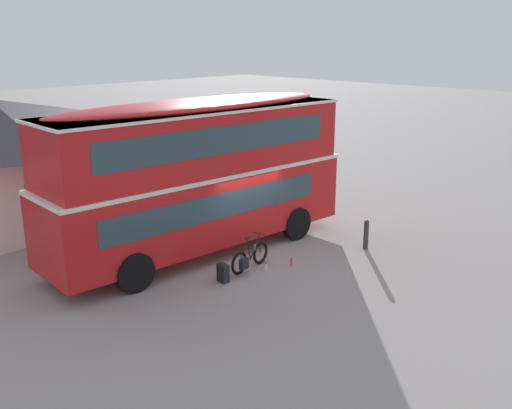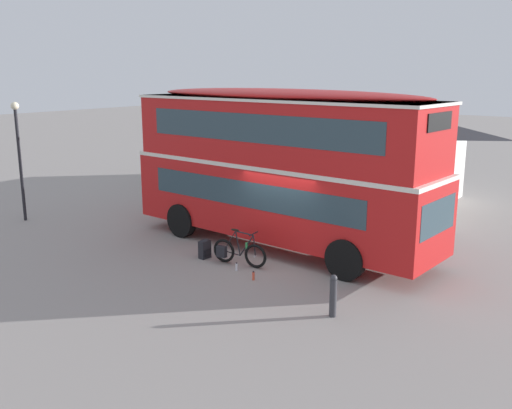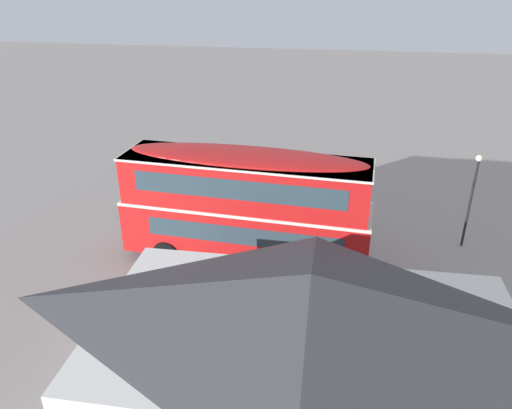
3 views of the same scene
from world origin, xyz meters
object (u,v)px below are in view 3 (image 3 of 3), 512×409
object	(u,v)px
water_bottle_clear_plastic	(250,228)
kerb_bollard	(184,206)
backpack_on_ground	(279,231)
water_bottle_red_squeeze	(235,224)
touring_bicycle	(254,228)
double_decker_bus	(245,203)
street_lamp	(473,191)

from	to	relation	value
water_bottle_clear_plastic	kerb_bollard	bearing A→B (deg)	-17.07
backpack_on_ground	water_bottle_red_squeeze	size ratio (longest dim) A/B	2.37
touring_bicycle	water_bottle_red_squeeze	xyz separation A→B (m)	(1.07, -0.70, -0.26)
touring_bicycle	water_bottle_red_squeeze	world-z (taller)	touring_bicycle
double_decker_bus	backpack_on_ground	world-z (taller)	double_decker_bus
double_decker_bus	water_bottle_clear_plastic	distance (m)	3.58
double_decker_bus	kerb_bollard	xyz separation A→B (m)	(3.83, -3.59, -2.14)
double_decker_bus	backpack_on_ground	xyz separation A→B (m)	(-1.11, -2.19, -2.35)
touring_bicycle	kerb_bollard	bearing A→B (deg)	-21.20
touring_bicycle	water_bottle_clear_plastic	bearing A→B (deg)	-54.35
kerb_bollard	backpack_on_ground	bearing A→B (deg)	164.21
street_lamp	kerb_bollard	size ratio (longest dim) A/B	4.38
double_decker_bus	touring_bicycle	distance (m)	3.10
water_bottle_red_squeeze	kerb_bollard	bearing A→B (deg)	-15.91
touring_bicycle	water_bottle_red_squeeze	size ratio (longest dim) A/B	7.06
backpack_on_ground	kerb_bollard	distance (m)	5.13
double_decker_bus	water_bottle_red_squeeze	bearing A→B (deg)	-68.84
backpack_on_ground	kerb_bollard	bearing A→B (deg)	-15.79
touring_bicycle	backpack_on_ground	xyz separation A→B (m)	(-1.12, -0.08, -0.08)
water_bottle_red_squeeze	water_bottle_clear_plastic	distance (m)	0.84
touring_bicycle	backpack_on_ground	world-z (taller)	touring_bicycle
double_decker_bus	touring_bicycle	size ratio (longest dim) A/B	5.98
water_bottle_clear_plastic	street_lamp	xyz separation A→B (m)	(-9.54, -0.25, 2.55)
backpack_on_ground	kerb_bollard	world-z (taller)	kerb_bollard
water_bottle_red_squeeze	water_bottle_clear_plastic	world-z (taller)	water_bottle_red_squeeze
touring_bicycle	kerb_bollard	distance (m)	4.09
touring_bicycle	backpack_on_ground	distance (m)	1.13
double_decker_bus	street_lamp	xyz separation A→B (m)	(-9.24, -2.76, 0.01)
water_bottle_clear_plastic	kerb_bollard	xyz separation A→B (m)	(3.53, -1.08, 0.39)
street_lamp	water_bottle_clear_plastic	bearing A→B (deg)	1.53
double_decker_bus	water_bottle_red_squeeze	distance (m)	3.93
kerb_bollard	touring_bicycle	bearing A→B (deg)	158.80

